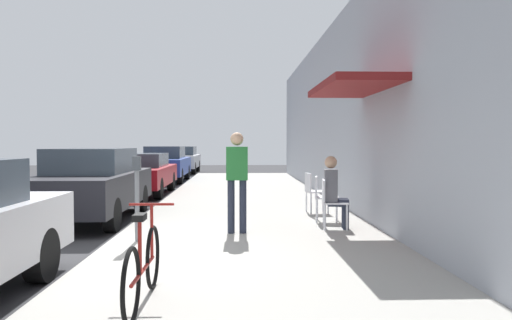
# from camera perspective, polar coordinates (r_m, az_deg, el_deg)

# --- Properties ---
(ground_plane) EXTENTS (60.00, 60.00, 0.00)m
(ground_plane) POSITION_cam_1_polar(r_m,az_deg,el_deg) (7.52, -17.86, -10.73)
(ground_plane) COLOR #2D2D30
(sidewalk_slab) EXTENTS (4.50, 32.00, 0.12)m
(sidewalk_slab) POSITION_cam_1_polar(r_m,az_deg,el_deg) (9.20, -0.58, -7.93)
(sidewalk_slab) COLOR #9E9B93
(sidewalk_slab) RESTS_ON ground_plane
(building_facade) EXTENTS (1.40, 32.00, 4.81)m
(building_facade) POSITION_cam_1_polar(r_m,az_deg,el_deg) (9.46, 14.17, 6.54)
(building_facade) COLOR #999EA8
(building_facade) RESTS_ON ground_plane
(parked_car_1) EXTENTS (1.80, 4.40, 1.53)m
(parked_car_1) POSITION_cam_1_polar(r_m,az_deg,el_deg) (11.00, -18.55, -2.63)
(parked_car_1) COLOR black
(parked_car_1) RESTS_ON ground_plane
(parked_car_2) EXTENTS (1.80, 4.40, 1.31)m
(parked_car_2) POSITION_cam_1_polar(r_m,az_deg,el_deg) (16.16, -13.22, -1.45)
(parked_car_2) COLOR maroon
(parked_car_2) RESTS_ON ground_plane
(parked_car_3) EXTENTS (1.80, 4.40, 1.51)m
(parked_car_3) POSITION_cam_1_polar(r_m,az_deg,el_deg) (21.44, -10.47, -0.40)
(parked_car_3) COLOR navy
(parked_car_3) RESTS_ON ground_plane
(parked_car_4) EXTENTS (1.80, 4.40, 1.46)m
(parked_car_4) POSITION_cam_1_polar(r_m,az_deg,el_deg) (27.58, -8.61, 0.09)
(parked_car_4) COLOR #B7B7BC
(parked_car_4) RESTS_ON ground_plane
(parking_meter) EXTENTS (0.12, 0.10, 1.32)m
(parking_meter) POSITION_cam_1_polar(r_m,az_deg,el_deg) (7.84, -13.58, -3.60)
(parking_meter) COLOR slate
(parking_meter) RESTS_ON sidewalk_slab
(bicycle_0) EXTENTS (0.46, 1.71, 0.90)m
(bicycle_0) POSITION_cam_1_polar(r_m,az_deg,el_deg) (4.85, -12.88, -11.93)
(bicycle_0) COLOR black
(bicycle_0) RESTS_ON sidewalk_slab
(cafe_chair_0) EXTENTS (0.49, 0.49, 0.87)m
(cafe_chair_0) POSITION_cam_1_polar(r_m,az_deg,el_deg) (8.90, 8.60, -4.62)
(cafe_chair_0) COLOR silver
(cafe_chair_0) RESTS_ON sidewalk_slab
(seated_patron_0) EXTENTS (0.46, 0.40, 1.29)m
(seated_patron_0) POSITION_cam_1_polar(r_m,az_deg,el_deg) (8.89, 9.00, -3.38)
(seated_patron_0) COLOR #232838
(seated_patron_0) RESTS_ON sidewalk_slab
(cafe_chair_1) EXTENTS (0.52, 0.52, 0.87)m
(cafe_chair_1) POSITION_cam_1_polar(r_m,az_deg,el_deg) (9.71, 7.70, -4.07)
(cafe_chair_1) COLOR silver
(cafe_chair_1) RESTS_ON sidewalk_slab
(cafe_chair_2) EXTENTS (0.49, 0.49, 0.87)m
(cafe_chair_2) POSITION_cam_1_polar(r_m,az_deg,el_deg) (10.83, 6.66, -3.44)
(cafe_chair_2) COLOR silver
(cafe_chair_2) RESTS_ON sidewalk_slab
(pedestrian_standing) EXTENTS (0.36, 0.22, 1.70)m
(pedestrian_standing) POSITION_cam_1_polar(r_m,az_deg,el_deg) (8.32, -2.21, -1.62)
(pedestrian_standing) COLOR #232838
(pedestrian_standing) RESTS_ON sidewalk_slab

